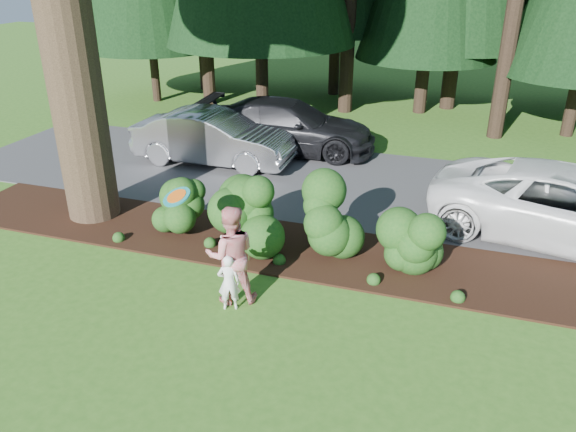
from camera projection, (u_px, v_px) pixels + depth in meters
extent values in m
plane|color=#33631C|center=(198.00, 326.00, 9.99)|extent=(80.00, 80.00, 0.00)
cube|color=black|center=(263.00, 244.00, 12.77)|extent=(16.00, 2.50, 0.05)
cube|color=#38383A|center=(314.00, 180.00, 16.43)|extent=(22.00, 6.00, 0.03)
sphere|color=#174515|center=(181.00, 208.00, 13.03)|extent=(1.08, 1.08, 1.08)
cylinder|color=black|center=(183.00, 227.00, 13.25)|extent=(0.08, 0.08, 0.30)
sphere|color=#174515|center=(250.00, 211.00, 12.23)|extent=(1.35, 1.35, 1.35)
cylinder|color=black|center=(251.00, 242.00, 12.56)|extent=(0.08, 0.08, 0.30)
sphere|color=#174515|center=(333.00, 221.00, 12.02)|extent=(1.26, 1.26, 1.26)
cylinder|color=black|center=(332.00, 248.00, 12.30)|extent=(0.08, 0.08, 0.30)
sphere|color=#174515|center=(416.00, 242.00, 11.38)|extent=(1.17, 1.17, 1.17)
cylinder|color=black|center=(414.00, 266.00, 11.62)|extent=(0.08, 0.08, 0.30)
cylinder|color=#174515|center=(223.00, 248.00, 12.12)|extent=(0.01, 0.01, 0.50)
sphere|color=white|center=(222.00, 237.00, 12.00)|extent=(0.09, 0.09, 0.09)
cylinder|color=#174515|center=(236.00, 250.00, 12.03)|extent=(0.01, 0.01, 0.50)
sphere|color=white|center=(235.00, 239.00, 11.92)|extent=(0.09, 0.09, 0.09)
cylinder|color=#174515|center=(249.00, 252.00, 11.95)|extent=(0.01, 0.01, 0.50)
sphere|color=white|center=(248.00, 241.00, 11.83)|extent=(0.09, 0.09, 0.09)
cylinder|color=black|center=(336.00, 5.00, 20.04)|extent=(0.50, 0.50, 8.75)
imported|color=#AAAAAF|center=(213.00, 138.00, 17.39)|extent=(5.02, 1.78, 1.65)
imported|color=silver|center=(571.00, 207.00, 12.56)|extent=(6.52, 3.95, 1.69)
imported|color=black|center=(287.00, 126.00, 18.51)|extent=(5.97, 2.78, 1.69)
imported|color=white|center=(229.00, 282.00, 10.25)|extent=(0.48, 0.41, 1.12)
imported|color=red|center=(231.00, 255.00, 10.34)|extent=(1.17, 1.06, 1.94)
cylinder|color=#16767C|center=(177.00, 197.00, 10.19)|extent=(0.57, 0.51, 0.32)
cylinder|color=#D75A12|center=(177.00, 196.00, 10.18)|extent=(0.40, 0.36, 0.23)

